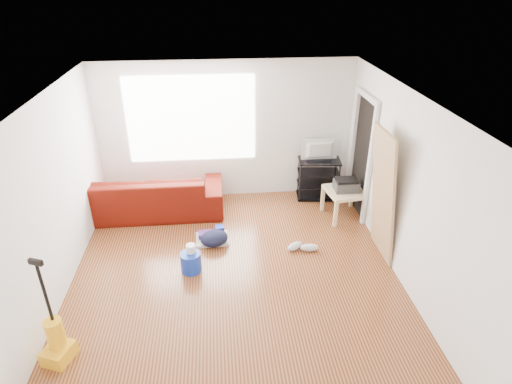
{
  "coord_description": "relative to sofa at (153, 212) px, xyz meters",
  "views": [
    {
      "loc": [
        -0.17,
        -4.71,
        3.82
      ],
      "look_at": [
        0.34,
        0.6,
        1.02
      ],
      "focal_mm": 30.0,
      "sensor_mm": 36.0,
      "label": 1
    }
  ],
  "objects": [
    {
      "name": "door_panel",
      "position": [
        3.49,
        -1.54,
        0.0
      ],
      "size": [
        0.24,
        0.78,
        1.94
      ],
      "primitive_type": "cube",
      "rotation": [
        0.0,
        -0.1,
        0.0
      ],
      "color": "#A47944",
      "rests_on": "ground"
    },
    {
      "name": "toilet_paper",
      "position": [
        0.76,
        -1.69,
        0.21
      ],
      "size": [
        0.13,
        0.13,
        0.12
      ],
      "primitive_type": "cylinder",
      "color": "white",
      "rests_on": "bucket"
    },
    {
      "name": "side_table",
      "position": [
        3.31,
        -0.45,
        0.42
      ],
      "size": [
        0.7,
        0.7,
        0.5
      ],
      "rotation": [
        0.0,
        0.0,
        0.16
      ],
      "color": "tan",
      "rests_on": "ground"
    },
    {
      "name": "sofa",
      "position": [
        0.0,
        0.0,
        0.0
      ],
      "size": [
        2.48,
        0.97,
        0.72
      ],
      "primitive_type": "imported",
      "rotation": [
        0.0,
        0.0,
        3.14
      ],
      "color": "#4D0C02",
      "rests_on": "ground"
    },
    {
      "name": "sneakers",
      "position": [
        2.41,
        -1.39,
        0.06
      ],
      "size": [
        0.51,
        0.26,
        0.12
      ],
      "rotation": [
        0.0,
        0.0,
        0.12
      ],
      "color": "silver",
      "rests_on": "ground"
    },
    {
      "name": "tv_stand",
      "position": [
        3.01,
        0.27,
        0.39
      ],
      "size": [
        0.79,
        0.5,
        0.75
      ],
      "rotation": [
        0.0,
        0.0,
        -0.09
      ],
      "color": "black",
      "rests_on": "ground"
    },
    {
      "name": "bucket",
      "position": [
        0.75,
        -1.72,
        0.0
      ],
      "size": [
        0.31,
        0.31,
        0.29
      ],
      "primitive_type": "cylinder",
      "rotation": [
        0.0,
        0.0,
        -0.07
      ],
      "color": "#1334B5",
      "rests_on": "ground"
    },
    {
      "name": "vacuum",
      "position": [
        -0.64,
        -3.13,
        0.24
      ],
      "size": [
        0.36,
        0.38,
        1.29
      ],
      "rotation": [
        0.0,
        0.0,
        -0.37
      ],
      "color": "yellow",
      "rests_on": "ground"
    },
    {
      "name": "cleaning_tray",
      "position": [
        1.06,
        -0.97,
        0.06
      ],
      "size": [
        0.53,
        0.43,
        0.18
      ],
      "rotation": [
        0.0,
        0.0,
        0.05
      ],
      "color": "silver",
      "rests_on": "ground"
    },
    {
      "name": "tv",
      "position": [
        3.01,
        0.27,
        0.94
      ],
      "size": [
        0.65,
        0.09,
        0.37
      ],
      "primitive_type": "imported",
      "rotation": [
        0.0,
        0.0,
        3.14
      ],
      "color": "black",
      "rests_on": "tv_stand"
    },
    {
      "name": "printer",
      "position": [
        3.31,
        -0.45,
        0.6
      ],
      "size": [
        0.4,
        0.3,
        0.21
      ],
      "rotation": [
        0.0,
        0.0,
        -0.02
      ],
      "color": "#303033",
      "rests_on": "side_table"
    },
    {
      "name": "backpack",
      "position": [
        1.08,
        -1.12,
        0.0
      ],
      "size": [
        0.53,
        0.47,
        0.24
      ],
      "primitive_type": "ellipsoid",
      "rotation": [
        0.0,
        0.0,
        0.34
      ],
      "color": "black",
      "rests_on": "ground"
    },
    {
      "name": "room",
      "position": [
        1.43,
        -1.8,
        1.25
      ],
      "size": [
        4.51,
        5.01,
        2.51
      ],
      "color": "#502511",
      "rests_on": "ground"
    }
  ]
}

